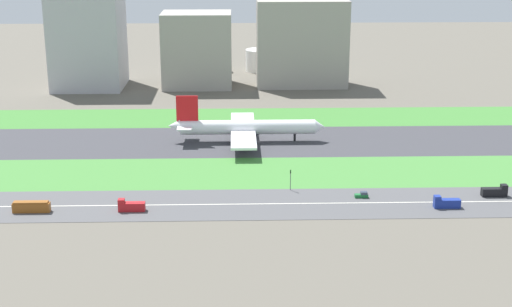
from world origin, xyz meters
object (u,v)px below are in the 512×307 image
truck_0 (131,206)px  fuel_tank_west (209,62)px  car_0 (362,195)px  fuel_tank_centre (261,60)px  truck_2 (446,203)px  airliner (244,127)px  truck_1 (495,192)px  bus_0 (31,207)px  terminal_building (88,37)px  hangar_building (197,50)px  office_tower (302,43)px  traffic_light (290,178)px

truck_0 → fuel_tank_west: bearing=-94.2°
car_0 → fuel_tank_centre: 228.51m
truck_2 → airliner: bearing=-50.8°
car_0 → truck_0: 75.69m
truck_1 → car_0: bearing=180.0°
truck_2 → fuel_tank_west: fuel_tank_west is taller
bus_0 → terminal_building: size_ratio=0.21×
truck_2 → terminal_building: (-148.02, 192.00, 25.98)m
terminal_building → fuel_tank_west: 82.01m
bus_0 → hangar_building: (43.46, 192.00, 18.77)m
bus_0 → fuel_tank_west: bearing=-101.6°
truck_2 → office_tower: (-29.61, 192.00, 22.25)m
car_0 → truck_2: bearing=-21.6°
airliner → fuel_tank_west: (-19.38, 159.00, -0.17)m
airliner → office_tower: (33.96, 114.00, 17.69)m
fuel_tank_centre → truck_1: bearing=-72.9°
hangar_building → fuel_tank_centre: bearing=50.4°
truck_2 → fuel_tank_centre: bearing=-77.9°
truck_0 → terminal_building: 199.54m
office_tower → bus_0: bearing=-117.9°
car_0 → truck_0: bearing=-172.4°
traffic_light → terminal_building: (-99.48, 174.01, 23.36)m
truck_2 → traffic_light: size_ratio=1.17×
traffic_light → hangar_building: bearing=102.8°
truck_0 → airliner: bearing=-115.2°
hangar_building → fuel_tank_centre: hangar_building is taller
airliner → fuel_tank_centre: (12.72, 159.00, 0.46)m
truck_0 → fuel_tank_west: 237.68m
airliner → truck_2: 100.73m
car_0 → hangar_building: bearing=109.0°
truck_1 → truck_0: size_ratio=1.00×
hangar_building → office_tower: (58.40, 0.00, 3.34)m
fuel_tank_west → fuel_tank_centre: (32.10, 0.00, 0.64)m
hangar_building → fuel_tank_centre: (37.16, 45.00, -13.89)m
airliner → traffic_light: 61.89m
hangar_building → truck_0: bearing=-93.7°
terminal_building → bus_0: bearing=-85.1°
airliner → terminal_building: (-84.44, 114.00, 21.42)m
terminal_building → traffic_light: bearing=-60.2°
office_tower → fuel_tank_centre: bearing=115.3°
airliner → terminal_building: 143.48m
traffic_light → hangar_building: (-39.48, 174.01, 16.29)m
truck_2 → traffic_light: bearing=-20.3°
fuel_tank_west → car_0: bearing=-75.7°
airliner → hangar_building: (-24.44, 114.00, 14.35)m
hangar_building → office_tower: office_tower is taller
bus_0 → fuel_tank_centre: 250.39m
truck_1 → airliner: bearing=140.6°
car_0 → terminal_building: bearing=124.0°
terminal_building → truck_1: bearing=-47.4°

